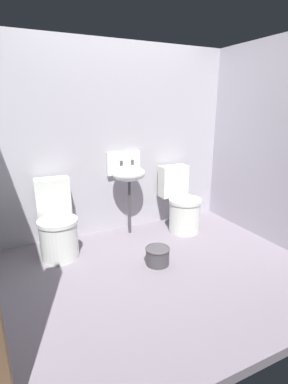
% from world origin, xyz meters
% --- Properties ---
extents(ground_plane, '(3.33, 2.50, 0.08)m').
position_xyz_m(ground_plane, '(0.00, 0.00, -0.04)').
color(ground_plane, slate).
extents(wall_back, '(3.33, 0.10, 2.22)m').
position_xyz_m(wall_back, '(0.00, 1.10, 1.11)').
color(wall_back, '#B2ADB7').
rests_on(wall_back, ground).
extents(wall_right, '(0.10, 2.30, 2.22)m').
position_xyz_m(wall_right, '(1.51, 0.10, 1.11)').
color(wall_right, '#B2ACBB').
rests_on(wall_right, ground).
extents(toilet_left, '(0.42, 0.61, 0.78)m').
position_xyz_m(toilet_left, '(-0.80, 0.70, 0.32)').
color(toilet_left, white).
rests_on(toilet_left, ground).
extents(toilet_right, '(0.41, 0.60, 0.78)m').
position_xyz_m(toilet_right, '(0.73, 0.70, 0.32)').
color(toilet_right, silver).
rests_on(toilet_right, ground).
extents(sink, '(0.42, 0.35, 0.99)m').
position_xyz_m(sink, '(0.09, 0.88, 0.75)').
color(sink, '#474449').
rests_on(sink, ground).
extents(bucket, '(0.25, 0.25, 0.18)m').
position_xyz_m(bucket, '(0.05, 0.05, 0.09)').
color(bucket, '#474449').
rests_on(bucket, ground).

